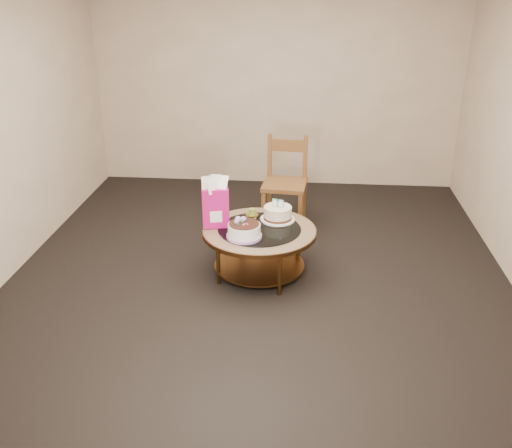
# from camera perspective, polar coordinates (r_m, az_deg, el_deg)

# --- Properties ---
(ground) EXTENTS (5.00, 5.00, 0.00)m
(ground) POSITION_cam_1_polar(r_m,az_deg,el_deg) (5.25, 0.33, -5.01)
(ground) COLOR black
(ground) RESTS_ON ground
(room_walls) EXTENTS (4.52, 5.02, 2.61)m
(room_walls) POSITION_cam_1_polar(r_m,az_deg,el_deg) (4.70, 0.38, 11.64)
(room_walls) COLOR beige
(room_walls) RESTS_ON ground
(coffee_table) EXTENTS (1.02, 1.02, 0.46)m
(coffee_table) POSITION_cam_1_polar(r_m,az_deg,el_deg) (5.08, 0.34, -1.28)
(coffee_table) COLOR brown
(coffee_table) RESTS_ON ground
(decorated_cake) EXTENTS (0.30, 0.30, 0.18)m
(decorated_cake) POSITION_cam_1_polar(r_m,az_deg,el_deg) (4.86, -1.21, -0.71)
(decorated_cake) COLOR #AA89C2
(decorated_cake) RESTS_ON coffee_table
(cream_cake) EXTENTS (0.32, 0.32, 0.20)m
(cream_cake) POSITION_cam_1_polar(r_m,az_deg,el_deg) (5.20, 2.19, 1.06)
(cream_cake) COLOR white
(cream_cake) RESTS_ON coffee_table
(gift_bag) EXTENTS (0.25, 0.21, 0.46)m
(gift_bag) POSITION_cam_1_polar(r_m,az_deg,el_deg) (5.02, -4.09, 2.20)
(gift_bag) COLOR #CB136B
(gift_bag) RESTS_ON coffee_table
(pillar_candle) EXTENTS (0.12, 0.12, 0.09)m
(pillar_candle) POSITION_cam_1_polar(r_m,az_deg,el_deg) (5.28, -0.40, 1.04)
(pillar_candle) COLOR #E2D45D
(pillar_candle) RESTS_ON coffee_table
(dining_chair) EXTENTS (0.48, 0.48, 0.97)m
(dining_chair) POSITION_cam_1_polar(r_m,az_deg,el_deg) (6.07, 2.92, 4.18)
(dining_chair) COLOR brown
(dining_chair) RESTS_ON ground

